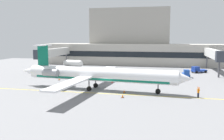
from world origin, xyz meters
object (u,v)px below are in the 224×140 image
Objects in this scene: marshaller at (198,92)px; pushback_tractor at (186,74)px; fuel_tank at (73,63)px; regional_jet at (97,74)px; baggage_tug at (198,70)px.

pushback_tractor is at bearing 90.35° from marshaller.
marshaller is at bearing -44.01° from fuel_tank.
regional_jet is 34.70m from baggage_tug.
baggage_tug is at bearing 82.80° from marshaller.
regional_jet is at bearing 172.24° from marshaller.
fuel_tank is 3.84× the size of marshaller.
pushback_tractor is 0.58× the size of fuel_tank.
regional_jet is 35.30m from fuel_tank.
regional_jet is 8.38× the size of pushback_tractor.
baggage_tug is 29.71m from marshaller.
regional_jet reaches higher than marshaller.
fuel_tank is at bearing 135.99° from marshaller.
regional_jet reaches higher than fuel_tank.
baggage_tug is at bearing -5.96° from fuel_tank.
pushback_tractor is at bearing -114.67° from baggage_tug.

